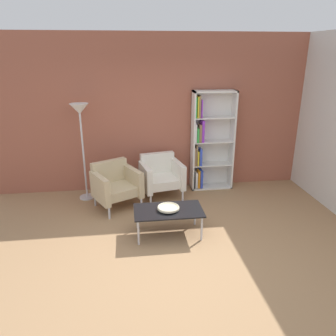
{
  "coord_description": "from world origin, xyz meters",
  "views": [
    {
      "loc": [
        -0.6,
        -3.67,
        2.59
      ],
      "look_at": [
        -0.02,
        0.84,
        0.95
      ],
      "focal_mm": 35.07,
      "sensor_mm": 36.0,
      "label": 1
    }
  ],
  "objects_px": {
    "bookshelf_tall": "(208,142)",
    "coffee_table_low": "(168,212)",
    "armchair_by_bookshelf": "(115,184)",
    "decorative_bowl": "(168,208)",
    "armchair_near_window": "(161,175)",
    "floor_lamp_torchiere": "(80,121)"
  },
  "relations": [
    {
      "from": "decorative_bowl",
      "to": "coffee_table_low",
      "type": "bearing_deg",
      "value": -90.0
    },
    {
      "from": "bookshelf_tall",
      "to": "coffee_table_low",
      "type": "xyz_separation_m",
      "value": [
        -0.98,
        -1.67,
        -0.56
      ]
    },
    {
      "from": "decorative_bowl",
      "to": "bookshelf_tall",
      "type": "bearing_deg",
      "value": 59.67
    },
    {
      "from": "coffee_table_low",
      "to": "decorative_bowl",
      "type": "height_order",
      "value": "decorative_bowl"
    },
    {
      "from": "coffee_table_low",
      "to": "decorative_bowl",
      "type": "distance_m",
      "value": 0.07
    },
    {
      "from": "bookshelf_tall",
      "to": "decorative_bowl",
      "type": "bearing_deg",
      "value": -120.33
    },
    {
      "from": "bookshelf_tall",
      "to": "armchair_by_bookshelf",
      "type": "distance_m",
      "value": 1.95
    },
    {
      "from": "decorative_bowl",
      "to": "floor_lamp_torchiere",
      "type": "xyz_separation_m",
      "value": [
        -1.33,
        1.46,
        1.01
      ]
    },
    {
      "from": "bookshelf_tall",
      "to": "decorative_bowl",
      "type": "relative_size",
      "value": 5.94
    },
    {
      "from": "coffee_table_low",
      "to": "armchair_by_bookshelf",
      "type": "xyz_separation_m",
      "value": [
        -0.79,
        1.04,
        0.05
      ]
    },
    {
      "from": "armchair_near_window",
      "to": "floor_lamp_torchiere",
      "type": "distance_m",
      "value": 1.72
    },
    {
      "from": "coffee_table_low",
      "to": "armchair_near_window",
      "type": "xyz_separation_m",
      "value": [
        0.04,
        1.36,
        0.05
      ]
    },
    {
      "from": "bookshelf_tall",
      "to": "armchair_by_bookshelf",
      "type": "height_order",
      "value": "bookshelf_tall"
    },
    {
      "from": "coffee_table_low",
      "to": "decorative_bowl",
      "type": "bearing_deg",
      "value": 90.0
    },
    {
      "from": "floor_lamp_torchiere",
      "to": "coffee_table_low",
      "type": "bearing_deg",
      "value": -47.68
    },
    {
      "from": "bookshelf_tall",
      "to": "armchair_by_bookshelf",
      "type": "bearing_deg",
      "value": -160.16
    },
    {
      "from": "coffee_table_low",
      "to": "armchair_by_bookshelf",
      "type": "distance_m",
      "value": 1.3
    },
    {
      "from": "armchair_by_bookshelf",
      "to": "floor_lamp_torchiere",
      "type": "relative_size",
      "value": 0.53
    },
    {
      "from": "bookshelf_tall",
      "to": "coffee_table_low",
      "type": "distance_m",
      "value": 2.02
    },
    {
      "from": "armchair_near_window",
      "to": "armchair_by_bookshelf",
      "type": "distance_m",
      "value": 0.88
    },
    {
      "from": "bookshelf_tall",
      "to": "armchair_near_window",
      "type": "distance_m",
      "value": 1.12
    },
    {
      "from": "decorative_bowl",
      "to": "floor_lamp_torchiere",
      "type": "height_order",
      "value": "floor_lamp_torchiere"
    }
  ]
}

